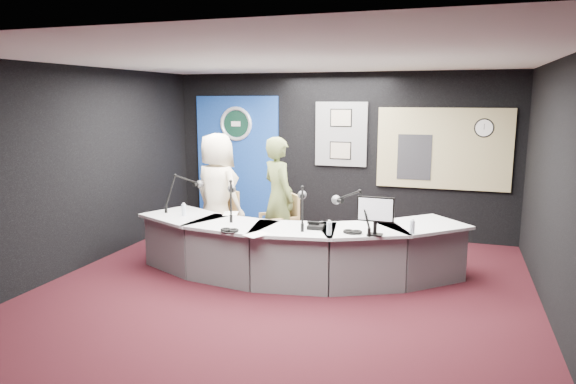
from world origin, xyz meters
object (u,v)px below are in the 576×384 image
(armchair_right, at_px, (279,223))
(person_woman, at_px, (278,198))
(broadcast_desk, at_px, (293,249))
(person_man, at_px, (218,194))
(armchair_left, at_px, (218,223))

(armchair_right, relative_size, person_woman, 0.59)
(broadcast_desk, distance_m, person_woman, 1.03)
(person_man, height_order, person_woman, person_man)
(broadcast_desk, height_order, person_woman, person_woman)
(person_woman, bearing_deg, person_man, 44.69)
(armchair_left, bearing_deg, person_woman, 33.15)
(armchair_left, xyz_separation_m, person_man, (0.00, 0.00, 0.46))
(armchair_left, distance_m, person_man, 0.46)
(broadcast_desk, bearing_deg, armchair_right, 121.63)
(armchair_left, distance_m, armchair_right, 0.97)
(broadcast_desk, bearing_deg, armchair_left, 154.09)
(armchair_right, bearing_deg, armchair_left, -128.96)
(person_woman, bearing_deg, broadcast_desk, 162.96)
(armchair_right, relative_size, person_man, 0.57)
(armchair_right, bearing_deg, broadcast_desk, -10.70)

